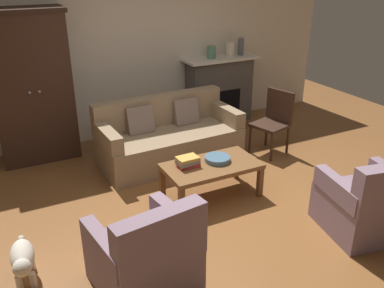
% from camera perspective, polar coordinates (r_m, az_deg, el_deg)
% --- Properties ---
extents(ground_plane, '(9.60, 9.60, 0.00)m').
position_cam_1_polar(ground_plane, '(4.78, 1.52, -8.66)').
color(ground_plane, brown).
extents(back_wall, '(7.20, 0.10, 2.80)m').
position_cam_1_polar(back_wall, '(6.49, -9.44, 13.17)').
color(back_wall, silver).
rests_on(back_wall, ground).
extents(fireplace, '(1.26, 0.48, 1.12)m').
position_cam_1_polar(fireplace, '(7.08, 3.74, 7.41)').
color(fireplace, '#4C4947').
rests_on(fireplace, ground).
extents(armoire, '(1.06, 0.57, 2.03)m').
position_cam_1_polar(armoire, '(5.98, -21.07, 7.25)').
color(armoire, '#382319').
rests_on(armoire, ground).
extents(couch, '(1.95, 0.93, 0.86)m').
position_cam_1_polar(couch, '(5.74, -3.24, 0.73)').
color(couch, '#937A5B').
rests_on(couch, ground).
extents(coffee_table, '(1.10, 0.60, 0.42)m').
position_cam_1_polar(coffee_table, '(4.82, 2.67, -3.34)').
color(coffee_table, brown).
rests_on(coffee_table, ground).
extents(fruit_bowl, '(0.30, 0.30, 0.06)m').
position_cam_1_polar(fruit_bowl, '(4.86, 3.50, -2.04)').
color(fruit_bowl, slate).
rests_on(fruit_bowl, coffee_table).
extents(book_stack, '(0.26, 0.19, 0.12)m').
position_cam_1_polar(book_stack, '(4.72, -0.58, -2.43)').
color(book_stack, '#B73833').
rests_on(book_stack, coffee_table).
extents(mantel_vase_jade, '(0.14, 0.14, 0.19)m').
position_cam_1_polar(mantel_vase_jade, '(6.82, 2.64, 12.40)').
color(mantel_vase_jade, slate).
rests_on(mantel_vase_jade, fireplace).
extents(mantel_vase_cream, '(0.15, 0.15, 0.23)m').
position_cam_1_polar(mantel_vase_cream, '(7.00, 5.27, 12.78)').
color(mantel_vase_cream, beige).
rests_on(mantel_vase_cream, fireplace).
extents(mantel_vase_slate, '(0.09, 0.09, 0.28)m').
position_cam_1_polar(mantel_vase_slate, '(7.11, 6.68, 13.09)').
color(mantel_vase_slate, '#565B66').
rests_on(mantel_vase_slate, fireplace).
extents(armchair_near_left, '(0.87, 0.87, 0.88)m').
position_cam_1_polar(armchair_near_left, '(3.60, -6.33, -15.07)').
color(armchair_near_left, gray).
rests_on(armchair_near_left, ground).
extents(armchair_near_right, '(0.90, 0.90, 0.88)m').
position_cam_1_polar(armchair_near_right, '(4.58, 22.83, -7.66)').
color(armchair_near_right, gray).
rests_on(armchair_near_right, ground).
extents(side_chair_wooden, '(0.54, 0.54, 0.90)m').
position_cam_1_polar(side_chair_wooden, '(6.04, 11.17, 3.49)').
color(side_chair_wooden, '#382319').
rests_on(side_chair_wooden, ground).
extents(dog, '(0.23, 0.57, 0.39)m').
position_cam_1_polar(dog, '(3.94, -22.14, -14.31)').
color(dog, beige).
rests_on(dog, ground).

